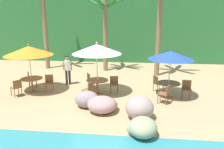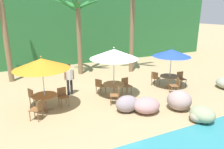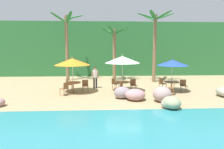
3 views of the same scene
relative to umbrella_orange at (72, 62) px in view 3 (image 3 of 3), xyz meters
The scene contains 23 objects.
ground_plane 4.13m from the umbrella_orange, ahead, with size 120.00×120.00×0.00m, color tan.
terrace_deck 4.13m from the umbrella_orange, ahead, with size 18.00×5.20×0.01m.
foliage_backdrop 9.88m from the umbrella_orange, 69.12° to the left, with size 28.00×2.40×6.00m.
rock_seawall 7.07m from the umbrella_orange, 21.62° to the right, with size 17.41×3.46×1.03m.
umbrella_orange is the anchor object (origin of this frame).
dining_table_orange 1.56m from the umbrella_orange, behind, with size 1.10×1.10×0.74m.
chair_orange_seaward 1.87m from the umbrella_orange, 14.10° to the left, with size 0.48×0.48×0.87m.
chair_orange_inland 1.87m from the umbrella_orange, 120.34° to the left, with size 0.56×0.56×0.87m.
chair_orange_left 1.87m from the umbrella_orange, 118.54° to the right, with size 0.59×0.59×0.87m.
umbrella_white 3.43m from the umbrella_orange, ahead, with size 2.39×2.39×2.64m.
dining_table_white 3.77m from the umbrella_orange, ahead, with size 1.10×1.10×0.74m.
chair_white_seaward 4.58m from the umbrella_orange, ahead, with size 0.48×0.48×0.87m.
chair_white_inland 3.46m from the umbrella_orange, 14.67° to the left, with size 0.58×0.58×0.87m.
chair_white_left 3.65m from the umbrella_orange, 13.18° to the right, with size 0.56×0.56×0.87m.
umbrella_blue 6.93m from the umbrella_orange, ahead, with size 2.11×2.11×2.40m.
dining_table_blue 7.10m from the umbrella_orange, ahead, with size 1.10×1.10×0.74m.
chair_blue_seaward 7.96m from the umbrella_orange, ahead, with size 0.46×0.47×0.87m.
chair_blue_inland 6.69m from the umbrella_orange, ahead, with size 0.57×0.57×0.87m.
chair_blue_left 6.93m from the umbrella_orange, ahead, with size 0.56×0.56×0.87m.
palm_tree_nearest 5.77m from the umbrella_orange, 103.88° to the left, with size 3.03×3.07×6.31m.
palm_tree_second 6.10m from the umbrella_orange, 57.70° to the left, with size 2.95×2.92×5.08m.
palm_tree_third 8.14m from the umbrella_orange, 30.86° to the left, with size 3.36×3.15×6.25m.
waiter_in_white 2.37m from the umbrella_orange, 43.91° to the left, with size 0.52×0.39×1.70m.
Camera 3 is at (-1.44, -13.07, 3.05)m, focal length 30.08 mm.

